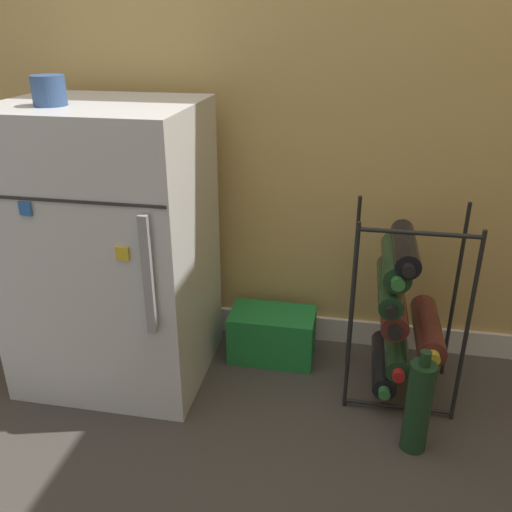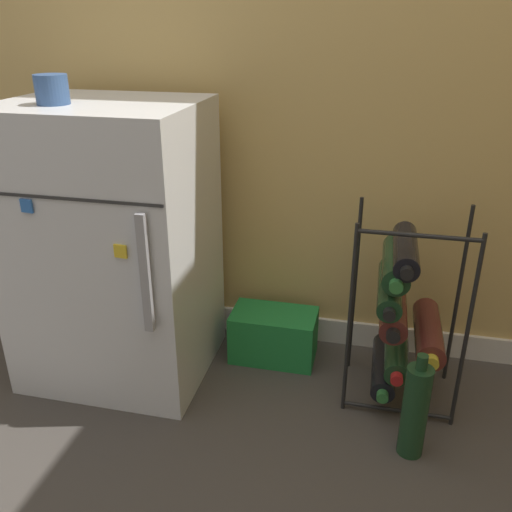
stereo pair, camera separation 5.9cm
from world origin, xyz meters
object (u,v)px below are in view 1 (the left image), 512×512
at_px(mini_fridge, 112,248).
at_px(loose_bottle_floor, 418,406).
at_px(fridge_top_cup, 49,91).
at_px(soda_box, 272,335).
at_px(wine_rack, 400,307).

height_order(mini_fridge, loose_bottle_floor, mini_fridge).
bearing_deg(fridge_top_cup, soda_box, 22.25).
bearing_deg(loose_bottle_floor, wine_rack, 101.74).
bearing_deg(wine_rack, fridge_top_cup, -172.88).
bearing_deg(fridge_top_cup, loose_bottle_floor, -7.21).
bearing_deg(wine_rack, loose_bottle_floor, -78.26).
distance_m(mini_fridge, wine_rack, 0.89).
height_order(wine_rack, loose_bottle_floor, wine_rack).
bearing_deg(soda_box, wine_rack, -15.55).
distance_m(mini_fridge, soda_box, 0.61).
height_order(wine_rack, soda_box, wine_rack).
relative_size(fridge_top_cup, loose_bottle_floor, 0.28).
bearing_deg(mini_fridge, loose_bottle_floor, -12.66).
height_order(soda_box, fridge_top_cup, fridge_top_cup).
xyz_separation_m(mini_fridge, wine_rack, (0.88, 0.04, -0.14)).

